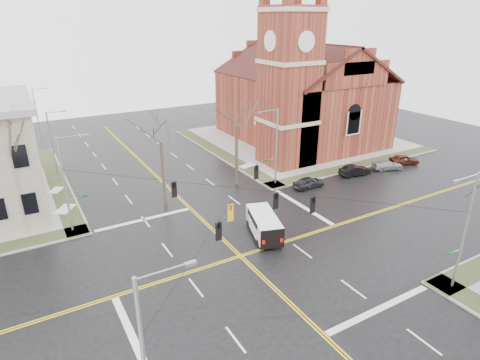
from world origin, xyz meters
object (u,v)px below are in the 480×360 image
signal_pole_nw (66,182)px  parked_car_d (404,159)px  parked_car_b (355,170)px  signal_pole_ne (275,145)px  streetlight_north_a (52,141)px  signal_pole_se (464,229)px  cargo_van (263,223)px  parked_car_c (387,165)px  tree_ne (236,122)px  signal_pole_sw (148,357)px  parked_car_a (309,182)px  church (299,89)px  tree_nw_near (161,138)px  streetlight_north_b (37,111)px  tree_nw_far (6,139)px

signal_pole_nw → parked_car_d: 42.45m
parked_car_b → signal_pole_ne: bearing=83.2°
streetlight_north_a → parked_car_d: size_ratio=2.01×
signal_pole_ne → signal_pole_se: same height
cargo_van → parked_car_d: cargo_van is taller
parked_car_c → tree_ne: size_ratio=0.39×
signal_pole_ne → tree_ne: bearing=153.5°
signal_pole_sw → parked_car_a: 32.85m
signal_pole_ne → signal_pole_sw: 32.28m
church → streetlight_north_a: size_ratio=3.44×
signal_pole_ne → tree_nw_near: (-13.21, 1.26, 2.37)m
tree_ne → cargo_van: bearing=-107.9°
streetlight_north_b → cargo_van: streetlight_north_b is taller
streetlight_north_b → parked_car_d: bearing=-43.5°
streetlight_north_a → parked_car_b: bearing=-30.5°
signal_pole_se → parked_car_d: size_ratio=2.26×
signal_pole_nw → streetlight_north_a: bearing=87.7°
tree_nw_near → tree_nw_far: bearing=176.2°
signal_pole_sw → cargo_van: bearing=42.3°
signal_pole_nw → streetlight_north_b: 36.51m
streetlight_north_a → parked_car_c: bearing=-27.5°
signal_pole_se → parked_car_b: signal_pole_se is taller
church → signal_pole_se: (-13.44, -36.28, -3.48)m
tree_ne → streetlight_north_b: bearing=117.5°
signal_pole_sw → tree_ne: size_ratio=0.84×
church → signal_pole_sw: bearing=-134.8°
signal_pole_sw → tree_nw_near: size_ratio=0.89×
parked_car_a → parked_car_b: parked_car_b is taller
signal_pole_ne → tree_nw_near: tree_nw_near is taller
parked_car_a → streetlight_north_a: bearing=51.8°
church → parked_car_a: (-10.50, -16.14, -7.77)m
parked_car_c → streetlight_north_b: bearing=62.2°
signal_pole_sw → signal_pole_se: bearing=0.0°
parked_car_d → tree_ne: (-23.51, 4.92, 7.09)m
signal_pole_nw → parked_car_c: (38.51, -3.21, -4.35)m
parked_car_d → tree_ne: 25.04m
tree_nw_near → cargo_van: bearing=-62.8°
signal_pole_sw → tree_nw_near: bearing=68.8°
parked_car_b → parked_car_d: bearing=-84.2°
parked_car_c → tree_nw_near: size_ratio=0.41×
parked_car_c → tree_nw_far: 43.58m
cargo_van → tree_nw_far: size_ratio=0.47×
signal_pole_nw → tree_nw_far: bearing=151.2°
parked_car_a → parked_car_d: parked_car_d is taller
signal_pole_ne → tree_ne: (-4.02, 2.00, 2.81)m
signal_pole_nw → tree_nw_far: 6.04m
signal_pole_ne → parked_car_c: signal_pole_ne is taller
streetlight_north_b → parked_car_b: 51.06m
parked_car_b → parked_car_d: 8.95m
signal_pole_ne → streetlight_north_b: signal_pole_ne is taller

